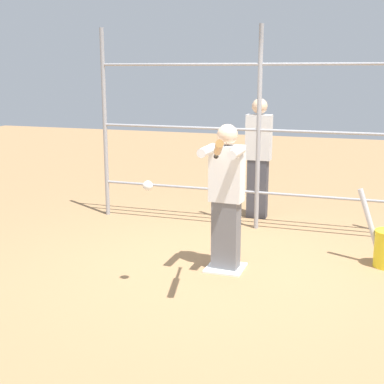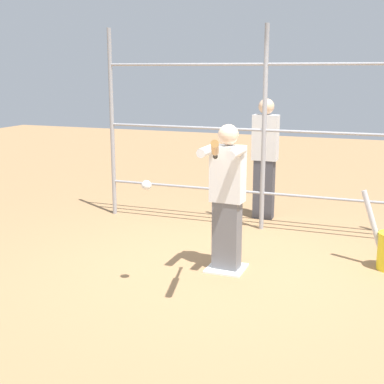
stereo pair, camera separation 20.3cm
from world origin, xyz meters
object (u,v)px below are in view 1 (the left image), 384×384
object	(u,v)px
baseball_bat_swinging	(218,149)
batter	(226,193)
bystander_behind_fence	(258,157)
softball_in_flight	(148,186)

from	to	relation	value
baseball_bat_swinging	batter	bearing A→B (deg)	-80.04
batter	bystander_behind_fence	xyz separation A→B (m)	(0.11, -2.17, 0.05)
batter	baseball_bat_swinging	xyz separation A→B (m)	(-0.16, 0.89, 0.60)
baseball_bat_swinging	bystander_behind_fence	bearing A→B (deg)	-85.10
softball_in_flight	bystander_behind_fence	bearing A→B (deg)	-98.63
batter	bystander_behind_fence	size ratio (longest dim) A/B	0.91
batter	softball_in_flight	distance (m)	0.98
bystander_behind_fence	baseball_bat_swinging	bearing A→B (deg)	94.90
softball_in_flight	bystander_behind_fence	distance (m)	2.99
batter	softball_in_flight	bearing A→B (deg)	54.57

